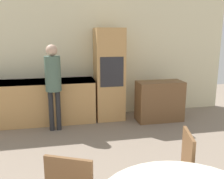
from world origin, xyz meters
TOP-DOWN VIEW (x-y plane):
  - wall_back at (0.00, 5.56)m, footprint 6.49×0.05m
  - kitchen_counter at (-1.15, 5.22)m, footprint 2.50×0.60m
  - oven_unit at (0.44, 5.23)m, footprint 0.59×0.59m
  - sideboard at (1.44, 4.86)m, footprint 0.96×0.45m
  - chair_far_right at (0.46, 2.08)m, footprint 0.49×0.49m
  - person_standing at (-0.71, 4.74)m, footprint 0.29×0.29m

SIDE VIEW (x-z plane):
  - sideboard at x=1.44m, z-range 0.00..0.84m
  - kitchen_counter at x=-1.15m, z-range 0.01..0.89m
  - chair_far_right at x=0.46m, z-range 0.06..0.98m
  - oven_unit at x=0.44m, z-range 0.00..1.92m
  - person_standing at x=-0.71m, z-range 0.21..1.82m
  - wall_back at x=0.00m, z-range 0.00..2.60m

